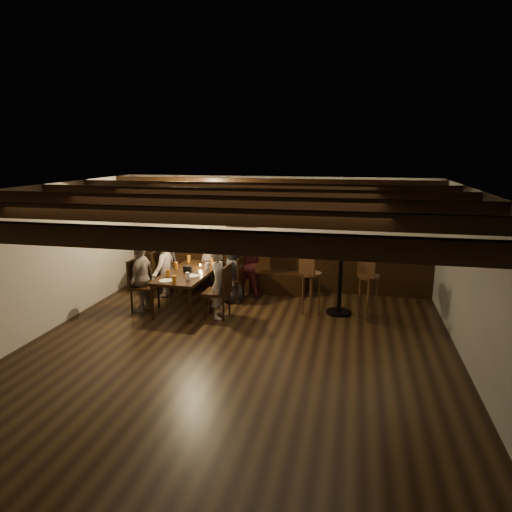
% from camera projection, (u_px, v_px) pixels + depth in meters
% --- Properties ---
extents(room, '(7.00, 7.00, 7.00)m').
position_uv_depth(room, '(248.00, 252.00, 8.51)').
color(room, black).
rests_on(room, ground).
extents(dining_table, '(0.86, 1.84, 0.68)m').
position_uv_depth(dining_table, '(189.00, 274.00, 8.65)').
color(dining_table, black).
rests_on(dining_table, floor).
extents(chair_left_near, '(0.43, 0.43, 0.93)m').
position_uv_depth(chair_left_near, '(165.00, 283.00, 9.32)').
color(chair_left_near, black).
rests_on(chair_left_near, floor).
extents(chair_left_far, '(0.46, 0.46, 0.98)m').
position_uv_depth(chair_left_far, '(144.00, 295.00, 8.46)').
color(chair_left_far, black).
rests_on(chair_left_far, floor).
extents(chair_right_near, '(0.42, 0.42, 0.90)m').
position_uv_depth(chair_right_near, '(232.00, 288.00, 8.99)').
color(chair_right_near, black).
rests_on(chair_right_near, floor).
extents(chair_right_far, '(0.45, 0.45, 0.97)m').
position_uv_depth(chair_right_far, '(218.00, 301.00, 8.13)').
color(chair_right_far, black).
rests_on(chair_right_far, floor).
extents(person_bench_left, '(0.60, 0.40, 1.20)m').
position_uv_depth(person_bench_left, '(165.00, 262.00, 9.71)').
color(person_bench_left, '#28282B').
rests_on(person_bench_left, floor).
extents(person_bench_centre, '(0.52, 0.35, 1.39)m').
position_uv_depth(person_bench_centre, '(208.00, 258.00, 9.62)').
color(person_bench_centre, gray).
rests_on(person_bench_centre, floor).
extents(person_bench_right, '(0.67, 0.53, 1.36)m').
position_uv_depth(person_bench_right, '(247.00, 263.00, 9.28)').
color(person_bench_right, '#551D1F').
rests_on(person_bench_right, floor).
extents(person_left_near, '(0.50, 0.85, 1.30)m').
position_uv_depth(person_left_near, '(163.00, 265.00, 9.24)').
color(person_left_near, '#AD9D92').
rests_on(person_left_near, floor).
extents(person_left_far, '(0.33, 0.76, 1.28)m').
position_uv_depth(person_left_far, '(142.00, 277.00, 8.39)').
color(person_left_far, gray).
rests_on(person_left_far, floor).
extents(person_right_near, '(0.39, 0.59, 1.19)m').
position_uv_depth(person_right_near, '(234.00, 272.00, 8.91)').
color(person_right_near, '#28282A').
rests_on(person_right_near, floor).
extents(person_right_far, '(0.31, 0.47, 1.26)m').
position_uv_depth(person_right_far, '(219.00, 283.00, 8.05)').
color(person_right_far, '#A5998B').
rests_on(person_right_far, floor).
extents(pint_a, '(0.07, 0.07, 0.14)m').
position_uv_depth(pint_a, '(189.00, 259.00, 9.34)').
color(pint_a, '#BF7219').
rests_on(pint_a, dining_table).
extents(pint_b, '(0.07, 0.07, 0.14)m').
position_uv_depth(pint_b, '(213.00, 261.00, 9.18)').
color(pint_b, '#BF7219').
rests_on(pint_b, dining_table).
extents(pint_c, '(0.07, 0.07, 0.14)m').
position_uv_depth(pint_c, '(176.00, 266.00, 8.78)').
color(pint_c, '#BF7219').
rests_on(pint_c, dining_table).
extents(pint_d, '(0.07, 0.07, 0.14)m').
position_uv_depth(pint_d, '(207.00, 266.00, 8.74)').
color(pint_d, silver).
rests_on(pint_d, dining_table).
extents(pint_e, '(0.07, 0.07, 0.14)m').
position_uv_depth(pint_e, '(168.00, 273.00, 8.24)').
color(pint_e, '#BF7219').
rests_on(pint_e, dining_table).
extents(pint_f, '(0.07, 0.07, 0.14)m').
position_uv_depth(pint_f, '(188.00, 276.00, 8.05)').
color(pint_f, silver).
rests_on(pint_f, dining_table).
extents(pint_g, '(0.07, 0.07, 0.14)m').
position_uv_depth(pint_g, '(174.00, 280.00, 7.85)').
color(pint_g, '#BF7219').
rests_on(pint_g, dining_table).
extents(plate_near, '(0.24, 0.24, 0.01)m').
position_uv_depth(plate_near, '(166.00, 281.00, 8.00)').
color(plate_near, white).
rests_on(plate_near, dining_table).
extents(plate_far, '(0.24, 0.24, 0.01)m').
position_uv_depth(plate_far, '(192.00, 276.00, 8.31)').
color(plate_far, white).
rests_on(plate_far, dining_table).
extents(condiment_caddy, '(0.15, 0.10, 0.12)m').
position_uv_depth(condiment_caddy, '(188.00, 269.00, 8.57)').
color(condiment_caddy, black).
rests_on(condiment_caddy, dining_table).
extents(candle, '(0.05, 0.05, 0.05)m').
position_uv_depth(candle, '(200.00, 267.00, 8.88)').
color(candle, beige).
rests_on(candle, dining_table).
extents(high_top_table, '(0.63, 0.63, 1.11)m').
position_uv_depth(high_top_table, '(340.00, 275.00, 8.22)').
color(high_top_table, black).
rests_on(high_top_table, floor).
extents(bar_stool_left, '(0.40, 0.41, 1.13)m').
position_uv_depth(bar_stool_left, '(311.00, 293.00, 8.20)').
color(bar_stool_left, '#331E10').
rests_on(bar_stool_left, floor).
extents(bar_stool_right, '(0.39, 0.41, 1.13)m').
position_uv_depth(bar_stool_right, '(368.00, 296.00, 8.04)').
color(bar_stool_right, '#331E10').
rests_on(bar_stool_right, floor).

